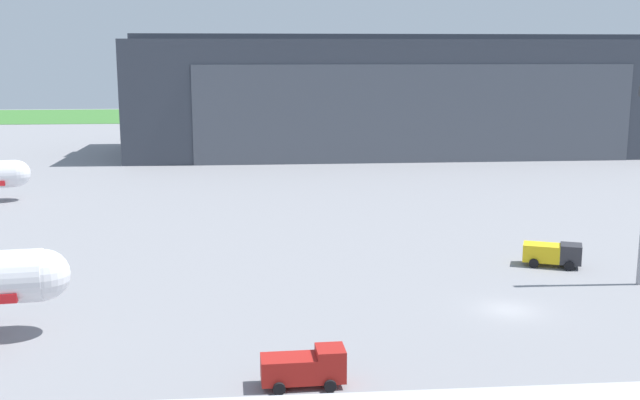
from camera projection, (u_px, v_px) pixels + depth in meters
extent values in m
plane|color=gray|center=(508.00, 310.00, 57.25)|extent=(440.00, 440.00, 0.00)
cube|color=#3C7632|center=(313.00, 114.00, 241.77)|extent=(440.00, 56.00, 0.08)
cube|color=#383D47|center=(399.00, 97.00, 149.03)|extent=(102.24, 33.27, 21.47)
cube|color=#4C515B|center=(416.00, 114.00, 133.02)|extent=(77.70, 0.30, 17.18)
cube|color=#383D47|center=(400.00, 38.00, 146.89)|extent=(102.24, 7.98, 1.20)
sphere|color=silver|center=(17.00, 173.00, 99.32)|extent=(3.41, 3.41, 3.41)
sphere|color=silver|center=(44.00, 275.00, 51.56)|extent=(3.49, 3.49, 3.49)
cube|color=#2D2D33|center=(571.00, 254.00, 68.38)|extent=(2.48, 2.58, 1.72)
cube|color=yellow|center=(541.00, 252.00, 69.13)|extent=(3.75, 3.10, 1.56)
cylinder|color=black|center=(569.00, 266.00, 67.53)|extent=(0.88, 0.56, 0.84)
cylinder|color=black|center=(569.00, 260.00, 69.60)|extent=(0.88, 0.56, 0.84)
cylinder|color=black|center=(534.00, 263.00, 68.42)|extent=(0.88, 0.56, 0.84)
cylinder|color=black|center=(534.00, 257.00, 70.49)|extent=(0.88, 0.56, 0.84)
cube|color=#AD1E19|center=(330.00, 363.00, 44.11)|extent=(1.72, 1.92, 1.90)
cube|color=#AD1E19|center=(289.00, 369.00, 43.86)|extent=(3.27, 1.97, 1.46)
cylinder|color=black|center=(330.00, 386.00, 43.28)|extent=(0.72, 0.29, 0.72)
cylinder|color=black|center=(326.00, 372.00, 45.27)|extent=(0.72, 0.29, 0.72)
cylinder|color=black|center=(279.00, 389.00, 42.93)|extent=(0.72, 0.29, 0.72)
cylinder|color=black|center=(277.00, 374.00, 44.92)|extent=(0.72, 0.29, 0.72)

